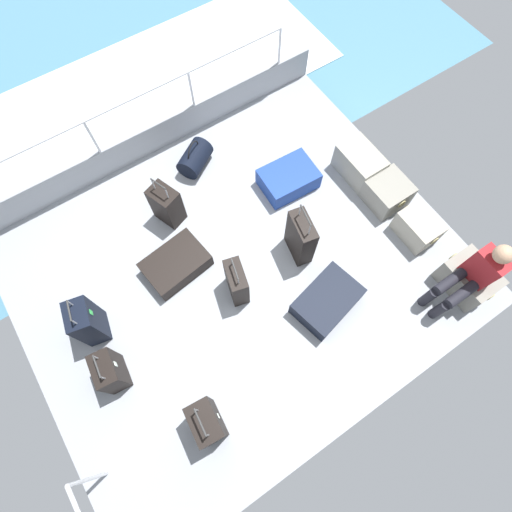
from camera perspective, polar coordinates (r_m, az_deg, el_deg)
name	(u,v)px	position (r m, az deg, el deg)	size (l,w,h in m)	color
ground_plane	(239,269)	(5.06, -2.42, -1.86)	(4.40, 5.20, 0.06)	gray
gunwale_port	(153,139)	(5.91, -14.38, 15.74)	(0.06, 5.20, 0.45)	gray
railing_port	(142,109)	(5.50, -15.78, 19.28)	(0.04, 4.20, 1.02)	silver
sea_wake	(119,101)	(7.29, -18.75, 19.93)	(12.00, 12.00, 0.01)	teal
cargo_crate_0	(359,164)	(5.69, 14.36, 12.50)	(0.65, 0.42, 0.40)	gray
cargo_crate_1	(387,193)	(5.57, 18.01, 8.49)	(0.52, 0.49, 0.35)	gray
cargo_crate_2	(418,227)	(5.45, 21.83, 3.80)	(0.55, 0.38, 0.35)	#9E9989
cargo_crate_3	(468,278)	(5.39, 27.73, -2.82)	(0.62, 0.45, 0.40)	gray
passenger_seated	(473,276)	(4.97, 28.25, -2.46)	(0.34, 0.66, 1.10)	maroon
suitcase_0	(288,179)	(5.48, 4.58, 10.80)	(0.56, 0.74, 0.28)	navy
suitcase_1	(327,301)	(4.83, 10.00, -6.26)	(0.68, 0.86, 0.26)	black
suitcase_2	(207,423)	(4.38, -6.89, -22.29)	(0.42, 0.29, 0.91)	black
suitcase_3	(167,205)	(5.20, -12.48, 7.02)	(0.42, 0.36, 0.78)	black
suitcase_4	(237,282)	(4.65, -2.74, -3.72)	(0.42, 0.28, 0.73)	black
suitcase_5	(110,372)	(4.71, -19.85, -15.07)	(0.39, 0.27, 0.68)	black
suitcase_6	(88,322)	(4.83, -22.63, -8.59)	(0.39, 0.32, 0.84)	black
suitcase_7	(176,264)	(5.02, -11.22, -1.12)	(0.61, 0.81, 0.23)	black
suitcase_8	(300,238)	(4.82, 6.28, 2.58)	(0.46, 0.28, 0.93)	black
duffel_bag	(195,158)	(5.68, -8.60, 13.49)	(0.52, 0.58, 0.46)	black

